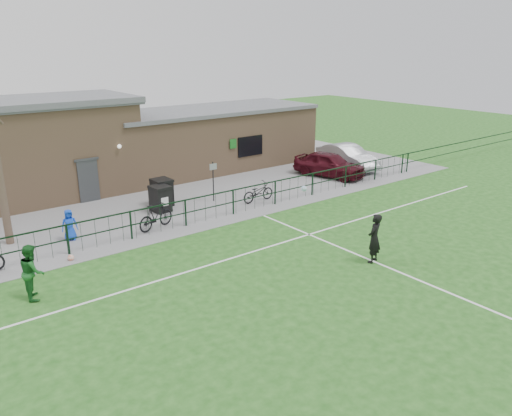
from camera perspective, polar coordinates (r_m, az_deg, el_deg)
ground at (r=16.88m, az=10.56°, el=-8.43°), size 90.00×90.00×0.00m
paving_strip at (r=27.07m, az=-11.08°, el=1.88°), size 34.00×13.00×0.02m
pitch_line_touch at (r=22.35m, az=-4.40°, el=-1.37°), size 28.00×0.10×0.01m
pitch_line_mid at (r=19.49m, az=1.80°, el=-4.35°), size 28.00×0.10×0.01m
pitch_line_perp at (r=18.30m, az=14.79°, el=-6.55°), size 0.10×16.00×0.01m
perimeter_fence at (r=22.31m, az=-4.72°, el=0.21°), size 28.00×0.10×1.20m
wheelie_bin_left at (r=23.66m, az=-10.87°, el=0.97°), size 0.83×0.92×1.14m
wheelie_bin_right at (r=24.51m, az=-10.69°, el=1.69°), size 0.83×0.93×1.22m
sign_post at (r=24.73m, az=-4.91°, el=3.03°), size 0.08×0.08×2.00m
car_maroon at (r=29.75m, az=8.37°, el=4.97°), size 2.78×4.58×1.46m
car_silver at (r=31.89m, az=10.39°, el=5.79°), size 2.03×4.63×1.48m
bicycle_d at (r=21.44m, az=-11.38°, el=-0.93°), size 1.92×1.03×1.11m
bicycle_e at (r=24.71m, az=0.24°, el=1.83°), size 1.84×0.68×0.96m
spectator_child at (r=21.15m, az=-20.55°, el=-1.82°), size 0.68×0.50×1.27m
goalkeeper_kick at (r=18.28m, az=13.20°, el=-3.27°), size 1.34×3.22×2.37m
outfield_player at (r=16.84m, az=-24.20°, el=-6.62°), size 0.81×0.96×1.75m
ball_ground at (r=19.38m, az=-20.39°, el=-5.35°), size 0.23×0.23×0.23m
clubhouse at (r=28.88m, az=-15.66°, el=7.08°), size 24.25×5.40×4.96m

